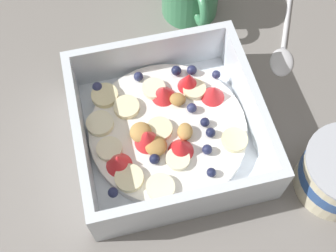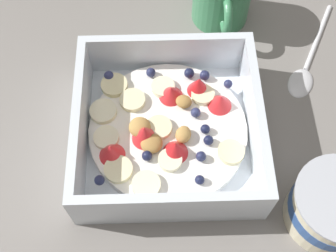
{
  "view_description": "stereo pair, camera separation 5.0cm",
  "coord_description": "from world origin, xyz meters",
  "views": [
    {
      "loc": [
        0.04,
        0.22,
        0.47
      ],
      "look_at": [
        -0.02,
        -0.01,
        0.03
      ],
      "focal_mm": 46.29,
      "sensor_mm": 36.0,
      "label": 1
    },
    {
      "loc": [
        -0.01,
        0.23,
        0.47
      ],
      "look_at": [
        -0.02,
        -0.01,
        0.03
      ],
      "focal_mm": 46.29,
      "sensor_mm": 36.0,
      "label": 2
    }
  ],
  "objects": [
    {
      "name": "spoon",
      "position": [
        -0.21,
        -0.11,
        0.0
      ],
      "size": [
        0.09,
        0.16,
        0.01
      ],
      "color": "silver",
      "rests_on": "ground"
    },
    {
      "name": "fruit_bowl",
      "position": [
        -0.02,
        -0.01,
        0.02
      ],
      "size": [
        0.21,
        0.21,
        0.07
      ],
      "color": "white",
      "rests_on": "ground"
    },
    {
      "name": "ground_plane",
      "position": [
        0.0,
        0.0,
        0.0
      ],
      "size": [
        2.4,
        2.4,
        0.0
      ],
      "primitive_type": "plane",
      "color": "gray"
    }
  ]
}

